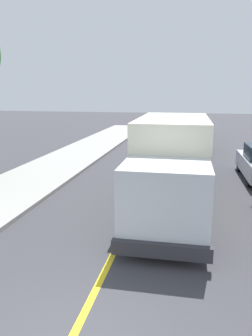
{
  "coord_description": "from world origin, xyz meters",
  "views": [
    {
      "loc": [
        1.84,
        -3.81,
        4.11
      ],
      "look_at": [
        -0.43,
        7.36,
        1.4
      ],
      "focal_mm": 34.7,
      "sensor_mm": 36.0,
      "label": 1
    }
  ],
  "objects_px": {
    "parked_car_far": "(192,130)",
    "box_truck": "(171,161)",
    "parked_car_near": "(187,156)",
    "parked_car_mid": "(194,140)"
  },
  "relations": [
    {
      "from": "parked_car_far",
      "to": "box_truck",
      "type": "bearing_deg",
      "value": -92.13
    },
    {
      "from": "parked_car_near",
      "to": "parked_car_far",
      "type": "distance_m",
      "value": 12.18
    },
    {
      "from": "box_truck",
      "to": "parked_car_mid",
      "type": "bearing_deg",
      "value": 86.12
    },
    {
      "from": "box_truck",
      "to": "parked_car_far",
      "type": "height_order",
      "value": "box_truck"
    },
    {
      "from": "parked_car_mid",
      "to": "parked_car_far",
      "type": "xyz_separation_m",
      "value": [
        -0.13,
        6.32,
        0.0
      ]
    },
    {
      "from": "parked_car_near",
      "to": "parked_car_far",
      "type": "bearing_deg",
      "value": 88.8
    },
    {
      "from": "parked_car_mid",
      "to": "parked_car_near",
      "type": "bearing_deg",
      "value": -93.76
    },
    {
      "from": "box_truck",
      "to": "parked_car_mid",
      "type": "distance_m",
      "value": 11.99
    },
    {
      "from": "box_truck",
      "to": "parked_car_near",
      "type": "height_order",
      "value": "box_truck"
    },
    {
      "from": "box_truck",
      "to": "parked_car_mid",
      "type": "height_order",
      "value": "box_truck"
    }
  ]
}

